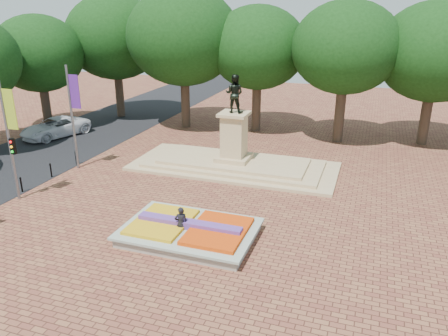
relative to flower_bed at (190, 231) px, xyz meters
The scene contains 9 objects.
ground 2.28m from the flower_bed, 117.19° to the left, with size 90.00×90.00×0.00m, color brown.
asphalt_street 17.49m from the flower_bed, 156.41° to the left, with size 9.00×90.00×0.02m, color black.
flower_bed is the anchor object (origin of this frame).
monument 10.07m from the flower_bed, 95.87° to the left, with size 14.00×6.00×6.40m.
tree_row_back 21.01m from the flower_bed, 86.26° to the left, with size 44.80×8.80×10.43m.
banner_poles 11.66m from the flower_bed, behind, with size 0.88×11.17×7.00m.
bollard_row 11.74m from the flower_bed, behind, with size 0.12×13.12×0.98m.
van 21.71m from the flower_bed, 145.19° to the left, with size 2.70×5.85×1.62m, color silver.
pedestrian 0.62m from the flower_bed, 147.45° to the right, with size 0.61×0.40×1.68m, color black.
Camera 1 is at (8.64, -18.98, 10.46)m, focal length 35.00 mm.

